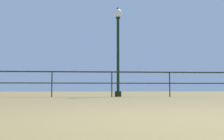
{
  "coord_description": "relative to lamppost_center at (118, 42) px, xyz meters",
  "views": [
    {
      "loc": [
        -0.77,
        -2.41,
        0.31
      ],
      "look_at": [
        -0.03,
        7.12,
        1.02
      ],
      "focal_mm": 40.8,
      "sensor_mm": 36.0,
      "label": 1
    }
  ],
  "objects": [
    {
      "name": "ground_plane",
      "position": [
        -0.27,
        -7.88,
        -2.23
      ],
      "size": [
        60.0,
        60.0,
        0.0
      ],
      "primitive_type": "plane",
      "color": "brown"
    },
    {
      "name": "lamppost_center",
      "position": [
        0.0,
        0.0,
        0.0
      ],
      "size": [
        0.34,
        0.34,
        3.72
      ],
      "color": "black",
      "rests_on": "ground_plane"
    },
    {
      "name": "pier_railing",
      "position": [
        -0.27,
        -0.26,
        -1.48
      ],
      "size": [
        23.41,
        0.05,
        1.01
      ],
      "color": "black",
      "rests_on": "ground_plane"
    }
  ]
}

